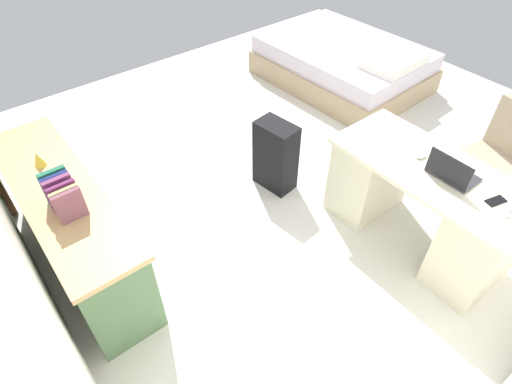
{
  "coord_description": "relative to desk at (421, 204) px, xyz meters",
  "views": [
    {
      "loc": [
        -2.05,
        2.34,
        2.66
      ],
      "look_at": [
        -0.35,
        1.0,
        0.6
      ],
      "focal_mm": 29.68,
      "sensor_mm": 36.0,
      "label": 1
    }
  ],
  "objects": [
    {
      "name": "office_chair",
      "position": [
        -0.11,
        -0.8,
        0.03
      ],
      "size": [
        0.52,
        0.52,
        0.94
      ],
      "color": "black",
      "rests_on": "ground_plane"
    },
    {
      "name": "ground_plane",
      "position": [
        1.05,
        0.04,
        -0.39
      ],
      "size": [
        5.99,
        5.99,
        0.0
      ],
      "primitive_type": "plane",
      "color": "silver"
    },
    {
      "name": "bed",
      "position": [
        2.12,
        -1.45,
        -0.14
      ],
      "size": [
        1.96,
        1.49,
        0.58
      ],
      "color": "tan",
      "rests_on": "ground_plane"
    },
    {
      "name": "suitcase_black",
      "position": [
        1.18,
        0.44,
        -0.06
      ],
      "size": [
        0.39,
        0.27,
        0.65
      ],
      "primitive_type": "cube",
      "rotation": [
        0.0,
        0.0,
        0.14
      ],
      "color": "black",
      "rests_on": "ground_plane"
    },
    {
      "name": "figurine_small",
      "position": [
        1.72,
        2.15,
        0.42
      ],
      "size": [
        0.08,
        0.08,
        0.11
      ],
      "primitive_type": "cone",
      "color": "gold",
      "rests_on": "credenza"
    },
    {
      "name": "desk",
      "position": [
        0.0,
        0.0,
        0.0
      ],
      "size": [
        1.44,
        0.66,
        0.74
      ],
      "color": "beige",
      "rests_on": "ground_plane"
    },
    {
      "name": "book_row",
      "position": [
        1.2,
        2.15,
        0.48
      ],
      "size": [
        0.27,
        0.17,
        0.23
      ],
      "color": "#784857",
      "rests_on": "credenza"
    },
    {
      "name": "computer_mouse",
      "position": [
        0.14,
        -0.03,
        0.37
      ],
      "size": [
        0.06,
        0.1,
        0.03
      ],
      "primitive_type": "ellipsoid",
      "rotation": [
        0.0,
        0.0,
        -0.0
      ],
      "color": "white",
      "rests_on": "desk"
    },
    {
      "name": "credenza",
      "position": [
        1.42,
        2.15,
        -0.01
      ],
      "size": [
        1.8,
        0.48,
        0.75
      ],
      "color": "#4C6B47",
      "rests_on": "ground_plane"
    },
    {
      "name": "laptop",
      "position": [
        -0.12,
        0.01,
        0.4
      ],
      "size": [
        0.31,
        0.22,
        0.21
      ],
      "color": "#333338",
      "rests_on": "desk"
    },
    {
      "name": "cell_phone_near_laptop",
      "position": [
        -0.44,
        -0.03,
        0.36
      ],
      "size": [
        0.1,
        0.15,
        0.01
      ],
      "primitive_type": "cube",
      "rotation": [
        0.0,
        0.0,
        -0.27
      ],
      "color": "black",
      "rests_on": "desk"
    }
  ]
}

